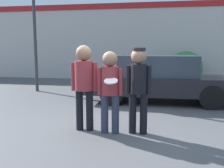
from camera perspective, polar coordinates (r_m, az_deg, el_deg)
ground_plane at (r=5.37m, az=-0.36°, el=-10.39°), size 56.00×56.00×0.00m
storefront_building at (r=13.58m, az=6.23°, el=9.64°), size 24.00×0.22×4.08m
person_left at (r=5.15m, az=-6.40°, el=1.04°), size 0.55×0.38×1.77m
person_middle_with_frisbee at (r=4.94m, az=-0.47°, el=-0.34°), size 0.51×0.54×1.65m
person_right at (r=4.94m, az=6.08°, el=0.29°), size 0.50×0.33×1.72m
parked_car_near at (r=8.11m, az=10.70°, el=1.22°), size 4.59×1.86×1.48m
shrub at (r=12.69m, az=16.53°, el=3.67°), size 1.58×1.58×1.58m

